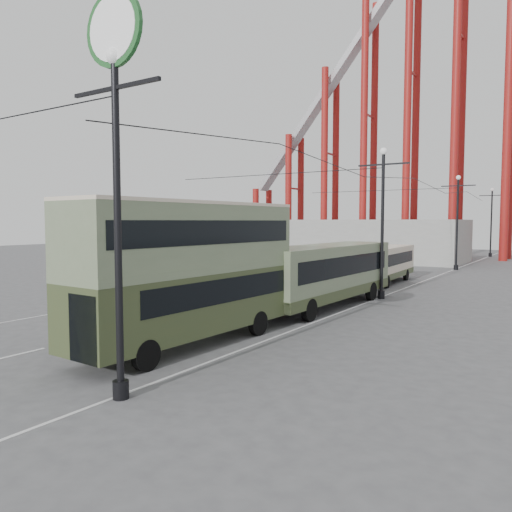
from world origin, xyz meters
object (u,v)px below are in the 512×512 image
Objects in this scene: single_decker_cream at (385,263)px; pedestrian at (259,290)px; double_decker_bus at (190,265)px; lamp_post_near at (115,105)px; single_decker_green at (325,272)px.

pedestrian is at bearing -102.46° from single_decker_cream.
single_decker_cream is at bearing 92.92° from double_decker_bus.
single_decker_green is (-1.66, 16.36, -5.90)m from lamp_post_near.
single_decker_cream is 5.35× the size of pedestrian.
single_decker_green is at bearing 95.78° from lamp_post_near.
lamp_post_near is 17.47m from single_decker_green.
pedestrian is (-5.02, 14.75, -7.00)m from lamp_post_near.
lamp_post_near is 17.08m from pedestrian.
single_decker_green is at bearing 89.16° from double_decker_bus.
lamp_post_near is at bearing -82.62° from single_decker_green.
lamp_post_near is 1.17× the size of single_decker_cream.
single_decker_green is 3.88m from pedestrian.
single_decker_cream is (-0.20, 23.33, -1.53)m from double_decker_bus.
double_decker_bus reaches higher than single_decker_cream.
pedestrian is (-3.36, -1.61, -1.10)m from single_decker_green.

